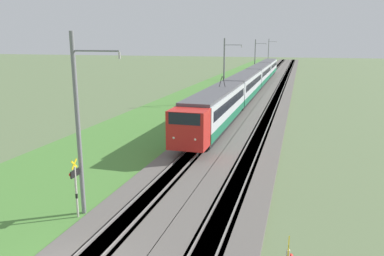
{
  "coord_description": "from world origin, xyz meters",
  "views": [
    {
      "loc": [
        -10.31,
        -7.68,
        8.79
      ],
      "look_at": [
        16.38,
        0.0,
        2.29
      ],
      "focal_mm": 35.0,
      "sensor_mm": 36.0,
      "label": 1
    }
  ],
  "objects_px": {
    "passenger_train": "(253,79)",
    "catenary_mast_near": "(79,125)",
    "catenary_mast_far": "(255,59)",
    "catenary_mast_distant": "(269,53)",
    "crossing_signal_aux": "(75,183)",
    "catenary_mast_mid": "(224,71)"
  },
  "relations": [
    {
      "from": "crossing_signal_aux",
      "to": "catenary_mast_far",
      "type": "height_order",
      "value": "catenary_mast_far"
    },
    {
      "from": "crossing_signal_aux",
      "to": "passenger_train",
      "type": "bearing_deg",
      "value": -93.09
    },
    {
      "from": "passenger_train",
      "to": "catenary_mast_far",
      "type": "distance_m",
      "value": 24.2
    },
    {
      "from": "passenger_train",
      "to": "catenary_mast_distant",
      "type": "distance_m",
      "value": 60.45
    },
    {
      "from": "catenary_mast_mid",
      "to": "catenary_mast_far",
      "type": "xyz_separation_m",
      "value": [
        36.39,
        -0.0,
        -0.03
      ]
    },
    {
      "from": "catenary_mast_near",
      "to": "catenary_mast_far",
      "type": "height_order",
      "value": "catenary_mast_near"
    },
    {
      "from": "crossing_signal_aux",
      "to": "catenary_mast_distant",
      "type": "xyz_separation_m",
      "value": [
        109.65,
        -0.11,
        2.92
      ]
    },
    {
      "from": "catenary_mast_mid",
      "to": "catenary_mast_far",
      "type": "height_order",
      "value": "catenary_mast_mid"
    },
    {
      "from": "catenary_mast_near",
      "to": "catenary_mast_mid",
      "type": "relative_size",
      "value": 1.01
    },
    {
      "from": "passenger_train",
      "to": "catenary_mast_near",
      "type": "distance_m",
      "value": 48.94
    },
    {
      "from": "passenger_train",
      "to": "catenary_mast_near",
      "type": "relative_size",
      "value": 8.54
    },
    {
      "from": "passenger_train",
      "to": "catenary_mast_near",
      "type": "xyz_separation_m",
      "value": [
        -48.81,
        2.55,
        2.31
      ]
    },
    {
      "from": "catenary_mast_far",
      "to": "catenary_mast_distant",
      "type": "relative_size",
      "value": 0.97
    },
    {
      "from": "catenary_mast_far",
      "to": "catenary_mast_distant",
      "type": "height_order",
      "value": "catenary_mast_distant"
    },
    {
      "from": "catenary_mast_mid",
      "to": "catenary_mast_distant",
      "type": "relative_size",
      "value": 0.97
    },
    {
      "from": "catenary_mast_far",
      "to": "catenary_mast_distant",
      "type": "bearing_deg",
      "value": 0.0
    },
    {
      "from": "passenger_train",
      "to": "catenary_mast_distant",
      "type": "bearing_deg",
      "value": -177.58
    },
    {
      "from": "catenary_mast_far",
      "to": "catenary_mast_distant",
      "type": "distance_m",
      "value": 36.39
    },
    {
      "from": "catenary_mast_distant",
      "to": "catenary_mast_far",
      "type": "bearing_deg",
      "value": -180.0
    },
    {
      "from": "catenary_mast_far",
      "to": "crossing_signal_aux",
      "type": "bearing_deg",
      "value": 179.91
    },
    {
      "from": "crossing_signal_aux",
      "to": "catenary_mast_mid",
      "type": "xyz_separation_m",
      "value": [
        36.88,
        -0.11,
        2.79
      ]
    },
    {
      "from": "catenary_mast_mid",
      "to": "catenary_mast_distant",
      "type": "distance_m",
      "value": 72.77
    }
  ]
}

